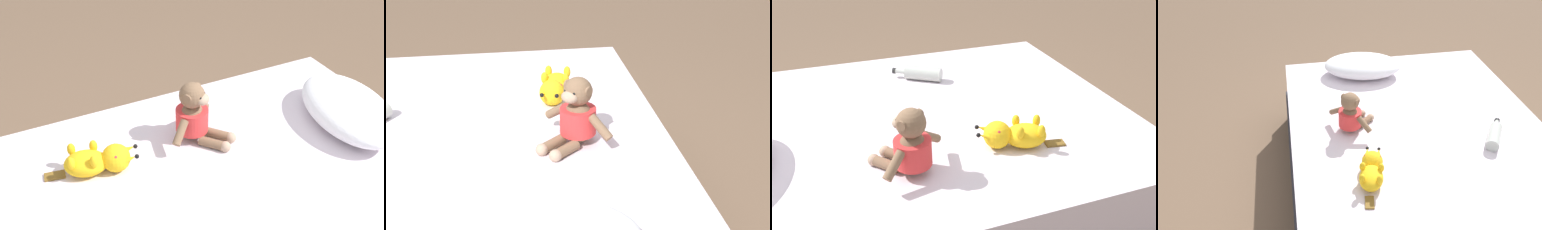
{
  "view_description": "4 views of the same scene",
  "coord_description": "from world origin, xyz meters",
  "views": [
    {
      "loc": [
        0.96,
        -0.58,
        1.61
      ],
      "look_at": [
        -0.37,
        0.08,
        0.58
      ],
      "focal_mm": 45.91,
      "sensor_mm": 36.0,
      "label": 1
    },
    {
      "loc": [
        -0.11,
        1.77,
        1.4
      ],
      "look_at": [
        -0.37,
        0.08,
        0.58
      ],
      "focal_mm": 53.5,
      "sensor_mm": 36.0,
      "label": 2
    },
    {
      "loc": [
        -1.49,
        0.3,
        1.3
      ],
      "look_at": [
        -0.18,
        -0.17,
        0.54
      ],
      "focal_mm": 39.35,
      "sensor_mm": 36.0,
      "label": 3
    },
    {
      "loc": [
        -0.65,
        -1.51,
        1.74
      ],
      "look_at": [
        -0.37,
        0.08,
        0.58
      ],
      "focal_mm": 35.07,
      "sensor_mm": 36.0,
      "label": 4
    }
  ],
  "objects": [
    {
      "name": "plush_monkey",
      "position": [
        -0.37,
        0.08,
        0.57
      ],
      "size": [
        0.25,
        0.26,
        0.24
      ],
      "color": "brown",
      "rests_on": "bed"
    },
    {
      "name": "plush_yellow_creature",
      "position": [
        -0.34,
        -0.3,
        0.53
      ],
      "size": [
        0.16,
        0.33,
        0.1
      ],
      "color": "yellow",
      "rests_on": "bed"
    },
    {
      "name": "pillow",
      "position": [
        -0.19,
        0.66,
        0.54
      ],
      "size": [
        0.55,
        0.39,
        0.13
      ],
      "color": "white",
      "rests_on": "bed"
    }
  ]
}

